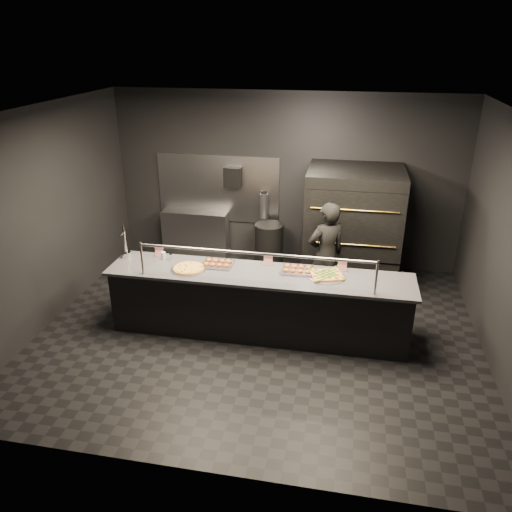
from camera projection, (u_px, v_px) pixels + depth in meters
The scene contains 15 objects.
room at pixel (258, 231), 6.44m from camera, with size 6.04×6.00×3.00m.
service_counter at pixel (259, 303), 6.81m from camera, with size 4.10×0.78×1.37m.
pizza_oven at pixel (352, 226), 8.11m from camera, with size 1.50×1.23×1.91m.
prep_shelf at pixel (196, 235), 9.17m from camera, with size 1.20×0.35×0.90m, color #99999E.
towel_dispenser at pixel (233, 177), 8.67m from camera, with size 0.30×0.20×0.35m, color black.
fire_extinguisher at pixel (264, 206), 8.78m from camera, with size 0.14×0.14×0.51m.
beer_tap at pixel (125, 247), 7.04m from camera, with size 0.14×0.20×0.54m.
round_pizza at pixel (189, 268), 6.73m from camera, with size 0.48×0.48×0.03m.
slider_tray_a at pixel (218, 264), 6.84m from camera, with size 0.41×0.31×0.07m.
slider_tray_b at pixel (297, 270), 6.67m from camera, with size 0.46×0.37×0.07m.
square_pizza at pixel (326, 275), 6.53m from camera, with size 0.51×0.51×0.05m.
condiment_jar at pixel (166, 256), 7.01m from camera, with size 0.16×0.06×0.11m.
tent_cards at pixel (255, 259), 6.87m from camera, with size 2.70×0.04×0.15m.
trash_bin at pixel (269, 247), 8.74m from camera, with size 0.50×0.50×0.83m, color black.
worker at pixel (326, 255), 7.43m from camera, with size 0.60×0.39×1.63m, color black.
Camera 1 is at (1.08, -5.86, 3.84)m, focal length 35.00 mm.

